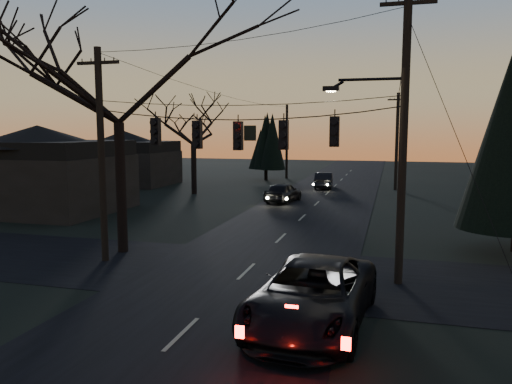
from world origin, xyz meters
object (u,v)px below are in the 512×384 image
(utility_pole_left, at_px, (106,261))
(utility_pole_right, at_px, (398,284))
(utility_pole_far_l, at_px, (286,178))
(bare_tree_left, at_px, (117,69))
(suv_near, at_px, (313,295))
(utility_pole_far_r, at_px, (395,190))
(sedan_oncoming_a, at_px, (283,192))
(sedan_oncoming_b, at_px, (324,180))

(utility_pole_left, bearing_deg, utility_pole_right, 0.00)
(utility_pole_left, bearing_deg, utility_pole_far_l, 90.00)
(bare_tree_left, xyz_separation_m, suv_near, (9.30, -6.05, -7.00))
(utility_pole_far_r, xyz_separation_m, utility_pole_far_l, (-11.50, 8.00, 0.00))
(sedan_oncoming_a, bearing_deg, utility_pole_left, 87.69)
(utility_pole_right, distance_m, sedan_oncoming_b, 28.47)
(bare_tree_left, bearing_deg, utility_pole_far_r, 66.31)
(utility_pole_far_r, xyz_separation_m, bare_tree_left, (-11.60, -26.44, 7.86))
(utility_pole_left, relative_size, suv_near, 1.37)
(utility_pole_far_r, distance_m, bare_tree_left, 29.92)
(sedan_oncoming_b, bearing_deg, utility_pole_far_l, -63.07)
(sedan_oncoming_a, relative_size, sedan_oncoming_b, 0.98)
(utility_pole_right, bearing_deg, utility_pole_far_l, 107.72)
(utility_pole_left, distance_m, suv_near, 10.27)
(utility_pole_far_r, distance_m, sedan_oncoming_b, 6.35)
(sedan_oncoming_b, bearing_deg, bare_tree_left, 73.25)
(sedan_oncoming_b, bearing_deg, utility_pole_right, 97.48)
(utility_pole_left, height_order, utility_pole_far_r, same)
(sedan_oncoming_b, bearing_deg, sedan_oncoming_a, 74.70)
(utility_pole_right, xyz_separation_m, utility_pole_left, (-11.50, 0.00, 0.00))
(suv_near, bearing_deg, utility_pole_far_r, 90.25)
(utility_pole_right, distance_m, utility_pole_far_r, 28.00)
(utility_pole_far_l, relative_size, suv_near, 1.29)
(bare_tree_left, distance_m, suv_near, 13.11)
(utility_pole_left, height_order, utility_pole_far_l, utility_pole_left)
(utility_pole_right, xyz_separation_m, bare_tree_left, (-11.60, 1.56, 7.86))
(utility_pole_far_l, bearing_deg, sedan_oncoming_b, -57.76)
(utility_pole_far_r, relative_size, sedan_oncoming_b, 1.95)
(suv_near, xyz_separation_m, sedan_oncoming_b, (-4.00, 32.24, -0.14))
(sedan_oncoming_a, bearing_deg, utility_pole_far_r, -120.31)
(utility_pole_right, relative_size, sedan_oncoming_b, 2.29)
(utility_pole_right, xyz_separation_m, sedan_oncoming_b, (-6.30, 27.76, 0.72))
(utility_pole_right, height_order, utility_pole_far_l, utility_pole_right)
(utility_pole_far_r, relative_size, suv_near, 1.37)
(utility_pole_left, xyz_separation_m, utility_pole_far_r, (11.50, 28.00, 0.00))
(suv_near, bearing_deg, sedan_oncoming_a, 108.47)
(suv_near, relative_size, sedan_oncoming_b, 1.42)
(utility_pole_right, distance_m, bare_tree_left, 14.10)
(utility_pole_left, relative_size, sedan_oncoming_a, 1.98)
(utility_pole_far_l, distance_m, bare_tree_left, 35.32)
(utility_pole_far_l, xyz_separation_m, suv_near, (9.20, -40.49, 0.86))
(bare_tree_left, xyz_separation_m, sedan_oncoming_a, (3.60, 16.54, -7.13))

